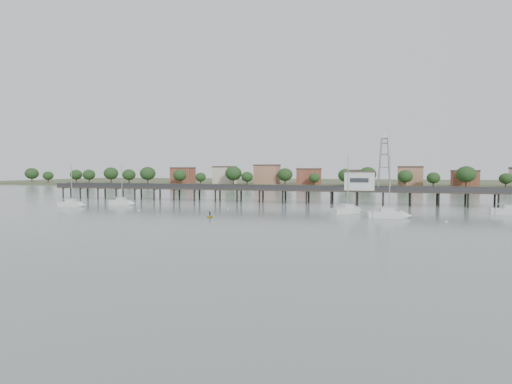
# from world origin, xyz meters

# --- Properties ---
(ground_plane) EXTENTS (500.00, 500.00, 0.00)m
(ground_plane) POSITION_xyz_m (0.00, 0.00, 0.00)
(ground_plane) COLOR slate
(ground_plane) RESTS_ON ground
(pier) EXTENTS (150.00, 5.00, 5.50)m
(pier) POSITION_xyz_m (0.00, 60.00, 3.79)
(pier) COLOR #2D2823
(pier) RESTS_ON ground
(pier_building) EXTENTS (8.40, 5.40, 5.30)m
(pier_building) POSITION_xyz_m (25.00, 60.00, 6.67)
(pier_building) COLOR silver
(pier_building) RESTS_ON ground
(lattice_tower) EXTENTS (3.20, 3.20, 15.50)m
(lattice_tower) POSITION_xyz_m (31.50, 60.00, 11.10)
(lattice_tower) COLOR slate
(lattice_tower) RESTS_ON ground
(sailboat_c) EXTENTS (7.11, 8.16, 13.90)m
(sailboat_c) POSITION_xyz_m (24.36, 35.10, 0.64)
(sailboat_c) COLOR silver
(sailboat_c) RESTS_ON ground
(sailboat_a) EXTENTS (6.89, 3.42, 11.10)m
(sailboat_a) POSITION_xyz_m (-46.12, 31.10, 0.65)
(sailboat_a) COLOR silver
(sailboat_a) RESTS_ON ground
(sailboat_b) EXTENTS (6.97, 2.78, 11.35)m
(sailboat_b) POSITION_xyz_m (-36.53, 39.33, 0.65)
(sailboat_b) COLOR silver
(sailboat_b) RESTS_ON ground
(sailboat_d) EXTENTS (8.18, 3.66, 13.08)m
(sailboat_d) POSITION_xyz_m (33.34, 27.82, 0.64)
(sailboat_d) COLOR silver
(sailboat_d) RESTS_ON ground
(white_tender) EXTENTS (3.60, 1.69, 1.37)m
(white_tender) POSITION_xyz_m (-43.55, 47.94, 0.42)
(white_tender) COLOR silver
(white_tender) RESTS_ON ground
(yellow_dinghy) EXTENTS (1.80, 1.12, 2.43)m
(yellow_dinghy) POSITION_xyz_m (-2.29, 17.94, 0.00)
(yellow_dinghy) COLOR yellow
(yellow_dinghy) RESTS_ON ground
(dinghy_occupant) EXTENTS (0.44, 1.12, 0.27)m
(dinghy_occupant) POSITION_xyz_m (-2.29, 17.94, 0.00)
(dinghy_occupant) COLOR black
(dinghy_occupant) RESTS_ON ground
(mooring_buoys) EXTENTS (78.80, 21.61, 0.39)m
(mooring_buoys) POSITION_xyz_m (2.07, 33.79, 0.08)
(mooring_buoys) COLOR beige
(mooring_buoys) RESTS_ON ground
(far_shore) EXTENTS (500.00, 170.00, 10.40)m
(far_shore) POSITION_xyz_m (0.36, 239.58, 0.95)
(far_shore) COLOR #475133
(far_shore) RESTS_ON ground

